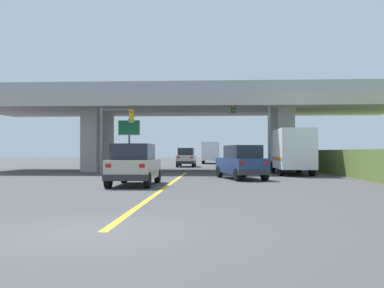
{
  "coord_description": "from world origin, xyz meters",
  "views": [
    {
      "loc": [
        2.32,
        -8.58,
        1.66
      ],
      "look_at": [
        0.62,
        21.74,
        2.19
      ],
      "focal_mm": 39.72,
      "sensor_mm": 36.0,
      "label": 1
    }
  ],
  "objects": [
    {
      "name": "suv_crossing",
      "position": [
        3.84,
        16.89,
        1.01
      ],
      "size": [
        3.05,
        4.96,
        2.02
      ],
      "rotation": [
        0.0,
        0.0,
        0.28
      ],
      "color": "navy",
      "rests_on": "ground"
    },
    {
      "name": "overpass_bridge",
      "position": [
        0.0,
        27.42,
        4.99
      ],
      "size": [
        35.43,
        9.63,
        6.9
      ],
      "color": "#A8A59E",
      "rests_on": "ground"
    },
    {
      "name": "sedan_oncoming",
      "position": [
        -0.86,
        37.23,
        1.01
      ],
      "size": [
        1.9,
        4.82,
        2.02
      ],
      "color": "silver",
      "rests_on": "ground"
    },
    {
      "name": "semi_truck_distant",
      "position": [
        1.62,
        49.8,
        1.55
      ],
      "size": [
        2.33,
        7.14,
        2.9
      ],
      "color": "silver",
      "rests_on": "ground"
    },
    {
      "name": "traffic_signal_nearside",
      "position": [
        5.36,
        23.13,
        3.88
      ],
      "size": [
        2.9,
        0.36,
        6.1
      ],
      "color": "slate",
      "rests_on": "ground"
    },
    {
      "name": "box_truck",
      "position": [
        7.77,
        22.23,
        1.67
      ],
      "size": [
        2.33,
        6.65,
        3.21
      ],
      "color": "navy",
      "rests_on": "ground"
    },
    {
      "name": "highway_sign",
      "position": [
        -4.56,
        24.76,
        3.17
      ],
      "size": [
        1.75,
        0.17,
        4.3
      ],
      "color": "#56595E",
      "rests_on": "ground"
    },
    {
      "name": "ground",
      "position": [
        0.0,
        27.42,
        0.0
      ],
      "size": [
        160.0,
        160.0,
        0.0
      ],
      "primitive_type": "plane",
      "color": "#424244"
    },
    {
      "name": "lane_divider_stripe",
      "position": [
        0.0,
        12.34,
        0.0
      ],
      "size": [
        0.2,
        24.68,
        0.01
      ],
      "primitive_type": "cube",
      "color": "yellow",
      "rests_on": "ground"
    },
    {
      "name": "suv_lead",
      "position": [
        -1.64,
        11.87,
        1.01
      ],
      "size": [
        2.04,
        4.47,
        2.02
      ],
      "color": "#B7B29E",
      "rests_on": "ground"
    },
    {
      "name": "traffic_signal_farside",
      "position": [
        -5.44,
        22.81,
        3.44
      ],
      "size": [
        2.54,
        0.36,
        5.5
      ],
      "color": "slate",
      "rests_on": "ground"
    }
  ]
}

